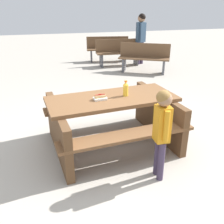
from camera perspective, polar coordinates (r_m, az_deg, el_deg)
ground_plane at (r=3.87m, az=-0.00°, el=-7.15°), size 30.00×30.00×0.00m
picnic_table at (r=3.66m, az=-0.00°, el=-1.15°), size 1.92×1.55×0.75m
soda_bottle at (r=3.58m, az=3.10°, el=5.21°), size 0.07×0.07×0.22m
hotdog_tray at (r=3.45m, az=-2.70°, el=3.28°), size 0.19×0.12×0.08m
child_in_coat at (r=2.90m, az=11.22°, el=-2.72°), size 0.18×0.28×1.12m
park_bench_near at (r=7.83m, az=7.26°, el=12.12°), size 1.50×1.08×0.85m
park_bench_mid at (r=8.67m, az=1.46°, el=13.39°), size 1.52×0.47×0.85m
park_bench_far at (r=9.35m, az=-0.95°, el=14.13°), size 1.55×0.65×0.85m
bystander_adult at (r=8.84m, az=6.55°, el=17.38°), size 0.38×0.31×1.64m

